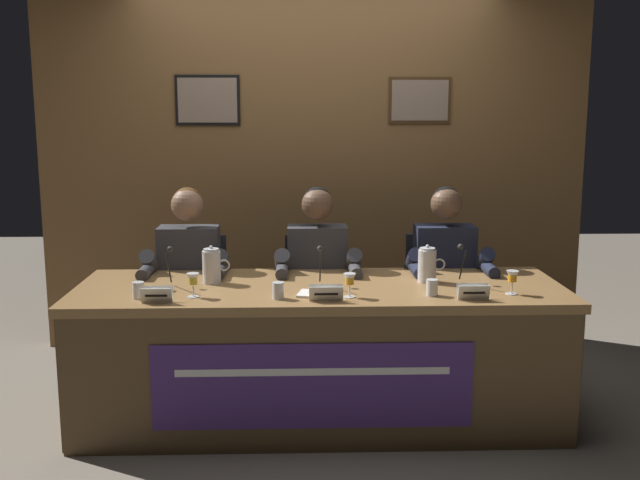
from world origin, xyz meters
TOP-DOWN VIEW (x-y plane):
  - ground_plane at (0.00, 0.00)m, footprint 12.00×12.00m
  - wall_back_panelled at (-0.00, 1.35)m, footprint 3.83×0.14m
  - conference_table at (-0.00, -0.11)m, footprint 2.63×0.89m
  - chair_left at (-0.78, 0.63)m, footprint 0.44×0.44m
  - panelist_left at (-0.78, 0.43)m, footprint 0.51×0.48m
  - nameplate_left at (-0.81, -0.33)m, footprint 0.15×0.06m
  - juice_glass_left at (-0.65, -0.23)m, footprint 0.06×0.06m
  - water_cup_left at (-0.92, -0.25)m, footprint 0.06×0.06m
  - microphone_left at (-0.80, -0.06)m, footprint 0.06×0.17m
  - chair_center at (0.00, 0.63)m, footprint 0.44×0.44m
  - panelist_center at (0.00, 0.43)m, footprint 0.51×0.48m
  - nameplate_center at (0.02, -0.33)m, footprint 0.17×0.06m
  - juice_glass_center at (0.14, -0.26)m, footprint 0.06×0.06m
  - water_cup_center at (-0.22, -0.28)m, footprint 0.06×0.06m
  - microphone_center at (-0.00, -0.07)m, footprint 0.06×0.17m
  - chair_right at (0.78, 0.63)m, footprint 0.44×0.44m
  - panelist_right at (0.78, 0.43)m, footprint 0.51×0.48m
  - nameplate_right at (0.76, -0.33)m, footprint 0.16×0.06m
  - juice_glass_right at (0.98, -0.22)m, footprint 0.06×0.06m
  - water_cup_right at (0.56, -0.24)m, footprint 0.06×0.06m
  - microphone_right at (0.77, -0.04)m, footprint 0.06×0.17m
  - water_pitcher_left_side at (-0.59, 0.08)m, footprint 0.15×0.10m
  - water_pitcher_right_side at (0.59, 0.06)m, footprint 0.15×0.10m
  - document_stack_center at (-0.01, -0.21)m, footprint 0.24×0.19m

SIDE VIEW (x-z plane):
  - ground_plane at x=0.00m, z-range 0.00..0.00m
  - chair_left at x=-0.78m, z-range -0.01..0.90m
  - chair_center at x=0.00m, z-range -0.01..0.90m
  - chair_right at x=0.78m, z-range -0.01..0.90m
  - conference_table at x=0.00m, z-range 0.13..0.89m
  - panelist_left at x=-0.78m, z-range 0.10..1.34m
  - panelist_center at x=0.00m, z-range 0.10..1.34m
  - panelist_right at x=0.78m, z-range 0.10..1.34m
  - document_stack_center at x=-0.01m, z-range 0.75..0.77m
  - water_cup_left at x=-0.92m, z-range 0.75..0.84m
  - water_cup_center at x=-0.22m, z-range 0.75..0.84m
  - water_cup_right at x=0.56m, z-range 0.75..0.84m
  - nameplate_left at x=-0.81m, z-range 0.76..0.83m
  - nameplate_center at x=0.02m, z-range 0.76..0.83m
  - nameplate_right at x=0.76m, z-range 0.76..0.83m
  - microphone_left at x=-0.80m, z-range 0.72..0.94m
  - microphone_center at x=0.00m, z-range 0.72..0.94m
  - microphone_right at x=0.77m, z-range 0.72..0.94m
  - juice_glass_left at x=-0.65m, z-range 0.78..0.90m
  - juice_glass_center at x=0.14m, z-range 0.78..0.90m
  - juice_glass_right at x=0.98m, z-range 0.78..0.90m
  - water_pitcher_left_side at x=-0.59m, z-range 0.74..0.95m
  - water_pitcher_right_side at x=0.59m, z-range 0.74..0.95m
  - wall_back_panelled at x=0.00m, z-range 0.00..2.60m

